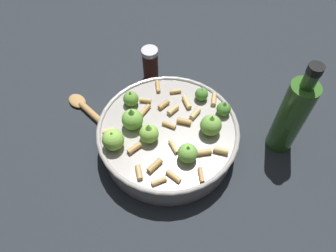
{
  "coord_description": "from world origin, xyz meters",
  "views": [
    {
      "loc": [
        -0.13,
        0.37,
        0.62
      ],
      "look_at": [
        0.0,
        0.0,
        0.07
      ],
      "focal_mm": 34.52,
      "sensor_mm": 36.0,
      "label": 1
    }
  ],
  "objects_px": {
    "pepper_shaker": "(150,64)",
    "olive_oil_bottle": "(292,116)",
    "cooking_pan": "(168,135)",
    "wooden_spoon": "(94,116)"
  },
  "relations": [
    {
      "from": "pepper_shaker",
      "to": "olive_oil_bottle",
      "type": "relative_size",
      "value": 0.39
    },
    {
      "from": "wooden_spoon",
      "to": "olive_oil_bottle",
      "type": "bearing_deg",
      "value": -169.82
    },
    {
      "from": "wooden_spoon",
      "to": "pepper_shaker",
      "type": "bearing_deg",
      "value": -114.61
    },
    {
      "from": "pepper_shaker",
      "to": "olive_oil_bottle",
      "type": "xyz_separation_m",
      "value": [
        -0.35,
        0.1,
        0.05
      ]
    },
    {
      "from": "cooking_pan",
      "to": "pepper_shaker",
      "type": "relative_size",
      "value": 3.25
    },
    {
      "from": "pepper_shaker",
      "to": "wooden_spoon",
      "type": "xyz_separation_m",
      "value": [
        0.08,
        0.17,
        -0.04
      ]
    },
    {
      "from": "cooking_pan",
      "to": "olive_oil_bottle",
      "type": "bearing_deg",
      "value": -158.74
    },
    {
      "from": "cooking_pan",
      "to": "wooden_spoon",
      "type": "relative_size",
      "value": 1.46
    },
    {
      "from": "cooking_pan",
      "to": "olive_oil_bottle",
      "type": "distance_m",
      "value": 0.26
    },
    {
      "from": "pepper_shaker",
      "to": "olive_oil_bottle",
      "type": "distance_m",
      "value": 0.36
    }
  ]
}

